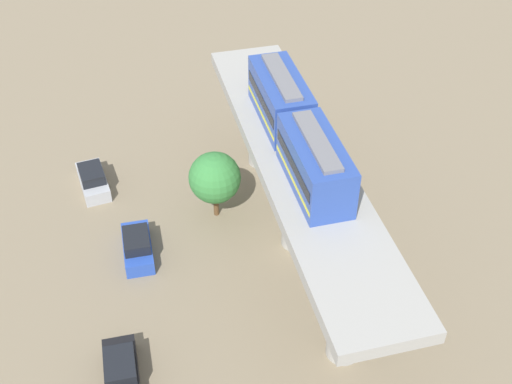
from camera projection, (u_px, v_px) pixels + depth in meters
The scene contains 7 objects.
ground_plane at pixel (295, 242), 44.38m from camera, with size 120.00×120.00×0.00m, color #84755B.
viaduct at pixel (299, 180), 40.91m from camera, with size 5.20×28.00×7.06m.
train at pixel (297, 129), 39.44m from camera, with size 2.64×13.55×3.24m.
parked_car_blue at pixel (137, 246), 43.06m from camera, with size 1.93×4.25×1.76m.
parked_car_silver at pixel (93, 180), 48.24m from camera, with size 2.29×4.38×1.76m.
parked_car_black at pixel (121, 371), 35.81m from camera, with size 1.90×4.24×1.76m.
tree_near_viaduct at pixel (215, 178), 44.42m from camera, with size 3.52×3.52×5.03m.
Camera 1 is at (10.39, 30.05, 31.24)m, focal length 46.76 mm.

